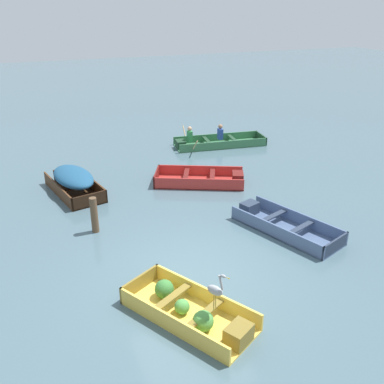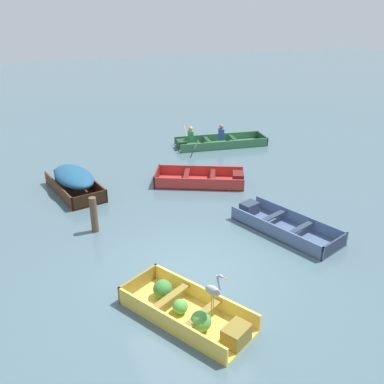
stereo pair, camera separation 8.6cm
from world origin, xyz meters
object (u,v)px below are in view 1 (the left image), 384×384
dinghy_yellow_foreground (190,311)px  skiff_slate_blue_mid_moored (282,225)px  mooring_post (94,215)px  rowboat_green_with_crew (215,142)px  heron_on_dinghy (216,289)px  skiff_red_near_moored (204,179)px  skiff_dark_varnish_far_moored (73,179)px

dinghy_yellow_foreground → skiff_slate_blue_mid_moored: 4.27m
dinghy_yellow_foreground → mooring_post: (-1.04, 4.08, 0.33)m
rowboat_green_with_crew → heron_on_dinghy: 11.08m
skiff_slate_blue_mid_moored → rowboat_green_with_crew: bearing=78.9°
skiff_red_near_moored → rowboat_green_with_crew: bearing=59.7°
skiff_dark_varnish_far_moored → mooring_post: (0.14, -2.81, 0.04)m
skiff_red_near_moored → rowboat_green_with_crew: (2.06, 3.53, 0.03)m
skiff_red_near_moored → dinghy_yellow_foreground: bearing=-116.0°
heron_on_dinghy → mooring_post: (-1.34, 4.54, -0.41)m
dinghy_yellow_foreground → skiff_red_near_moored: dinghy_yellow_foreground is taller
skiff_dark_varnish_far_moored → mooring_post: 2.81m
heron_on_dinghy → mooring_post: size_ratio=0.86×
skiff_slate_blue_mid_moored → heron_on_dinghy: size_ratio=3.72×
dinghy_yellow_foreground → mooring_post: bearing=104.3°
skiff_slate_blue_mid_moored → rowboat_green_with_crew: rowboat_green_with_crew is taller
skiff_red_near_moored → skiff_dark_varnish_far_moored: 4.22m
dinghy_yellow_foreground → heron_on_dinghy: size_ratio=3.39×
rowboat_green_with_crew → heron_on_dinghy: heron_on_dinghy is taller
skiff_slate_blue_mid_moored → dinghy_yellow_foreground: bearing=-147.0°
mooring_post → skiff_slate_blue_mid_moored: bearing=-20.8°
heron_on_dinghy → mooring_post: bearing=106.5°
dinghy_yellow_foreground → heron_on_dinghy: heron_on_dinghy is taller
dinghy_yellow_foreground → mooring_post: mooring_post is taller
skiff_red_near_moored → rowboat_green_with_crew: 4.09m
dinghy_yellow_foreground → skiff_red_near_moored: 6.70m
skiff_dark_varnish_far_moored → rowboat_green_with_crew: rowboat_green_with_crew is taller
skiff_red_near_moored → mooring_post: size_ratio=3.24×
skiff_red_near_moored → mooring_post: (-3.97, -1.95, 0.35)m
mooring_post → skiff_dark_varnish_far_moored: bearing=92.9°
dinghy_yellow_foreground → rowboat_green_with_crew: 10.78m
rowboat_green_with_crew → heron_on_dinghy: bearing=-115.1°
skiff_slate_blue_mid_moored → mooring_post: (-4.62, 1.75, 0.36)m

